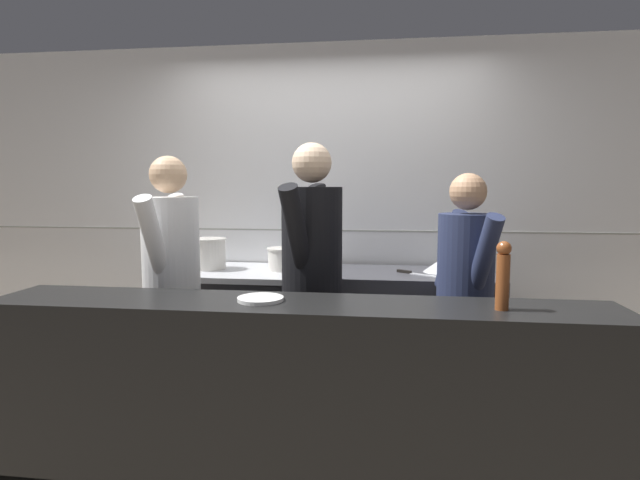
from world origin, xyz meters
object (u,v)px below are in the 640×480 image
pepper_mill (503,274)px  chef_line (465,295)px  sauce_pot (284,258)px  chef_sous (312,276)px  stock_pot (209,253)px  chefs_knife (417,274)px  plated_dish_main (260,299)px  oven_range (247,328)px  mixing_bowl_steel (442,265)px  chef_head_cook (172,280)px

pepper_mill → chef_line: 0.68m
sauce_pot → chef_sous: bearing=-66.1°
stock_pot → chef_sous: size_ratio=0.15×
chefs_knife → chef_line: (0.24, -0.57, -0.02)m
sauce_pot → plated_dish_main: (0.15, -1.29, -0.01)m
oven_range → plated_dish_main: plated_dish_main is taller
plated_dish_main → chefs_knife: bearing=55.4°
chef_sous → plated_dish_main: bearing=-92.4°
sauce_pot → mixing_bowl_steel: sauce_pot is taller
plated_dish_main → chef_head_cook: chef_head_cook is taller
stock_pot → chef_line: bearing=-20.4°
mixing_bowl_steel → plated_dish_main: (-1.00, -1.30, 0.02)m
sauce_pot → chef_line: (1.20, -0.68, -0.09)m
chef_sous → stock_pot: bearing=155.6°
pepper_mill → chef_line: (-0.06, 0.63, -0.24)m
pepper_mill → chef_sous: size_ratio=0.18×
stock_pot → chefs_knife: 1.53m
oven_range → chef_line: 1.68m
chefs_knife → mixing_bowl_steel: bearing=34.0°
pepper_mill → chefs_knife: bearing=103.9°
sauce_pot → chef_line: chef_line is taller
oven_range → plated_dish_main: size_ratio=5.36×
sauce_pot → pepper_mill: 1.83m
stock_pot → sauce_pot: bearing=2.7°
stock_pot → plated_dish_main: 1.45m
mixing_bowl_steel → chef_sous: size_ratio=0.15×
chef_head_cook → chef_sous: (0.86, 0.03, 0.04)m
sauce_pot → chef_line: size_ratio=0.15×
sauce_pot → chefs_knife: (0.96, -0.11, -0.07)m
mixing_bowl_steel → chefs_knife: bearing=-146.0°
stock_pot → chef_line: (1.77, -0.66, -0.13)m
mixing_bowl_steel → plated_dish_main: size_ratio=1.20×
chef_sous → pepper_mill: bearing=-19.4°
pepper_mill → chef_sous: 1.14m
chefs_knife → chef_head_cook: bearing=-157.4°
chefs_knife → stock_pot: bearing=176.9°
oven_range → pepper_mill: bearing=-39.8°
oven_range → chef_line: chef_line is taller
chefs_knife → chef_head_cook: chef_head_cook is taller
oven_range → chef_sous: size_ratio=0.68×
sauce_pot → chef_sous: (0.31, -0.71, 0.00)m
pepper_mill → mixing_bowl_steel: bearing=94.8°
stock_pot → plated_dish_main: bearing=-60.4°
chef_sous → chef_line: bearing=15.0°
chef_head_cook → mixing_bowl_steel: bearing=25.6°
mixing_bowl_steel → plated_dish_main: mixing_bowl_steel is taller
oven_range → chef_sous: bearing=-48.6°
sauce_pot → chef_line: bearing=-29.6°
oven_range → stock_pot: 0.63m
plated_dish_main → chef_sous: 0.60m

